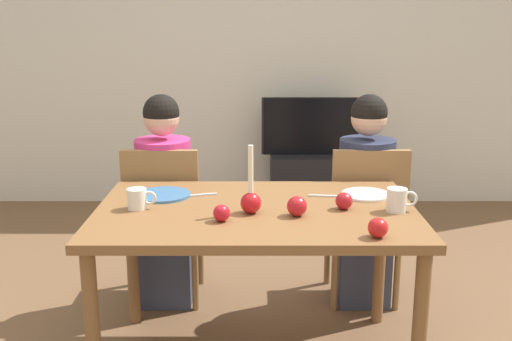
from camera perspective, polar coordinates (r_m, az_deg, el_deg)
back_wall at (r=5.14m, az=-0.02°, el=11.25°), size 6.40×0.10×2.60m
dining_table at (r=2.69m, az=0.00°, el=-5.25°), size 1.40×0.90×0.75m
chair_left at (r=3.35m, az=-8.62°, el=-4.24°), size 0.40×0.40×0.90m
chair_right at (r=3.37m, az=10.24°, el=-4.21°), size 0.40×0.40×0.90m
person_left_child at (r=3.37m, az=-8.58°, el=-3.13°), size 0.30×0.30×1.17m
person_right_child at (r=3.38m, az=10.18°, el=-3.11°), size 0.30×0.30×1.17m
tv_stand at (r=5.03m, az=4.99°, el=-1.11°), size 0.64×0.40×0.48m
tv at (r=4.93m, az=5.11°, el=4.17°), size 0.79×0.05×0.46m
candle_centerpiece at (r=2.58m, az=-0.49°, el=-2.68°), size 0.09×0.09×0.30m
plate_left at (r=2.88m, az=-8.73°, el=-2.26°), size 0.26×0.26×0.01m
plate_right at (r=2.89m, az=10.26°, el=-2.23°), size 0.23×0.23×0.01m
mug_left at (r=2.69m, az=-11.04°, el=-2.62°), size 0.13×0.09×0.09m
mug_right at (r=2.68m, az=13.14°, el=-2.70°), size 0.13×0.09×0.10m
fork_left at (r=2.85m, az=-5.45°, el=-2.32°), size 0.18×0.06×0.01m
fork_right at (r=2.85m, az=6.76°, el=-2.39°), size 0.18×0.03×0.01m
apple_near_candle at (r=2.35m, az=11.38°, el=-5.28°), size 0.08×0.08×0.08m
apple_by_left_plate at (r=2.67m, az=8.26°, el=-2.84°), size 0.08×0.08×0.08m
apple_by_right_mug at (r=2.56m, az=3.87°, el=-3.36°), size 0.09×0.09×0.09m
apple_far_edge at (r=2.49m, az=-3.24°, el=-4.01°), size 0.07×0.07×0.07m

